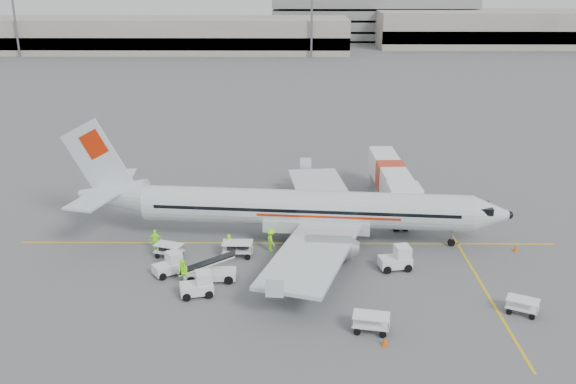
# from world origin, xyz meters

# --- Properties ---
(ground) EXTENTS (360.00, 360.00, 0.00)m
(ground) POSITION_xyz_m (0.00, 0.00, 0.00)
(ground) COLOR #56595B
(stripe_lead) EXTENTS (44.00, 0.20, 0.01)m
(stripe_lead) POSITION_xyz_m (0.00, 0.00, 0.01)
(stripe_lead) COLOR yellow
(stripe_lead) RESTS_ON ground
(stripe_cross) EXTENTS (0.20, 20.00, 0.01)m
(stripe_cross) POSITION_xyz_m (14.00, -8.00, 0.01)
(stripe_cross) COLOR yellow
(stripe_cross) RESTS_ON ground
(terminal_west) EXTENTS (110.00, 22.00, 9.00)m
(terminal_west) POSITION_xyz_m (-40.00, 130.00, 4.50)
(terminal_west) COLOR gray
(terminal_west) RESTS_ON ground
(terminal_east) EXTENTS (90.00, 26.00, 10.00)m
(terminal_east) POSITION_xyz_m (70.00, 145.00, 5.00)
(terminal_east) COLOR gray
(terminal_east) RESTS_ON ground
(parking_garage) EXTENTS (62.00, 24.00, 14.00)m
(parking_garage) POSITION_xyz_m (25.00, 160.00, 7.00)
(parking_garage) COLOR slate
(parking_garage) RESTS_ON ground
(treeline) EXTENTS (300.00, 3.00, 6.00)m
(treeline) POSITION_xyz_m (0.00, 175.00, 3.00)
(treeline) COLOR black
(treeline) RESTS_ON ground
(mast_west) EXTENTS (3.20, 1.20, 22.00)m
(mast_west) POSITION_xyz_m (-70.00, 118.00, 11.00)
(mast_west) COLOR slate
(mast_west) RESTS_ON ground
(mast_center) EXTENTS (3.20, 1.20, 22.00)m
(mast_center) POSITION_xyz_m (5.00, 118.00, 11.00)
(mast_center) COLOR slate
(mast_center) RESTS_ON ground
(aircraft) EXTENTS (37.78, 30.83, 9.77)m
(aircraft) POSITION_xyz_m (1.45, 0.66, 4.88)
(aircraft) COLOR silver
(aircraft) RESTS_ON ground
(jet_bridge) EXTENTS (3.61, 16.62, 4.34)m
(jet_bridge) POSITION_xyz_m (9.53, 8.74, 2.17)
(jet_bridge) COLOR white
(jet_bridge) RESTS_ON ground
(belt_loader) EXTENTS (5.00, 2.07, 2.67)m
(belt_loader) POSITION_xyz_m (-5.56, -6.63, 1.33)
(belt_loader) COLOR white
(belt_loader) RESTS_ON ground
(tug_fore) EXTENTS (2.59, 1.78, 1.84)m
(tug_fore) POSITION_xyz_m (8.12, -4.71, 0.92)
(tug_fore) COLOR white
(tug_fore) RESTS_ON ground
(tug_mid) EXTENTS (2.50, 1.81, 1.74)m
(tug_mid) POSITION_xyz_m (-6.23, -9.00, 0.87)
(tug_mid) COLOR white
(tug_mid) RESTS_ON ground
(tug_aft) EXTENTS (2.48, 2.25, 1.67)m
(tug_aft) POSITION_xyz_m (-8.80, -5.77, 0.84)
(tug_aft) COLOR white
(tug_aft) RESTS_ON ground
(cart_loaded_a) EXTENTS (2.39, 1.43, 1.23)m
(cart_loaded_a) POSITION_xyz_m (-3.92, -2.58, 0.62)
(cart_loaded_a) COLOR white
(cart_loaded_a) RESTS_ON ground
(cart_loaded_b) EXTENTS (2.42, 1.89, 1.11)m
(cart_loaded_b) POSITION_xyz_m (-9.30, -2.74, 0.55)
(cart_loaded_b) COLOR white
(cart_loaded_b) RESTS_ON ground
(cart_empty_a) EXTENTS (2.49, 1.76, 1.19)m
(cart_empty_a) POSITION_xyz_m (5.30, -13.59, 0.59)
(cart_empty_a) COLOR white
(cart_empty_a) RESTS_ON ground
(cart_empty_b) EXTENTS (2.36, 2.00, 1.06)m
(cart_empty_b) POSITION_xyz_m (15.47, -11.28, 0.53)
(cart_empty_b) COLOR white
(cart_empty_b) RESTS_ON ground
(cone_nose) EXTENTS (0.37, 0.37, 0.61)m
(cone_nose) POSITION_xyz_m (18.32, -1.39, 0.30)
(cone_nose) COLOR #E45609
(cone_nose) RESTS_ON ground
(cone_port) EXTENTS (0.37, 0.37, 0.60)m
(cone_port) POSITION_xyz_m (6.65, 8.66, 0.30)
(cone_port) COLOR #E45609
(cone_port) RESTS_ON ground
(cone_stbd) EXTENTS (0.38, 0.38, 0.62)m
(cone_stbd) POSITION_xyz_m (5.96, -15.15, 0.31)
(cone_stbd) COLOR #E45609
(cone_stbd) RESTS_ON ground
(crew_a) EXTENTS (0.69, 0.71, 1.64)m
(crew_a) POSITION_xyz_m (-4.61, -2.06, 0.82)
(crew_a) COLOR #8FF911
(crew_a) RESTS_ON ground
(crew_b) EXTENTS (1.09, 1.17, 1.92)m
(crew_b) POSITION_xyz_m (-7.44, -7.39, 0.96)
(crew_b) COLOR #8FF911
(crew_b) RESTS_ON ground
(crew_c) EXTENTS (1.12, 1.39, 1.87)m
(crew_c) POSITION_xyz_m (-1.32, -1.50, 0.94)
(crew_c) COLOR #8FF911
(crew_c) RESTS_ON ground
(crew_d) EXTENTS (1.12, 0.59, 1.81)m
(crew_d) POSITION_xyz_m (-10.59, -1.50, 0.91)
(crew_d) COLOR #8FF911
(crew_d) RESTS_ON ground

